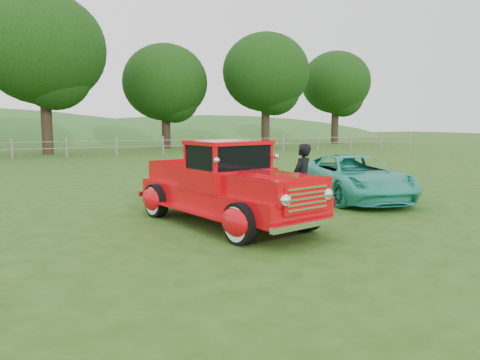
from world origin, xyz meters
name	(u,v)px	position (x,y,z in m)	size (l,w,h in m)	color
ground	(279,227)	(0.00, 0.00, 0.00)	(140.00, 140.00, 0.00)	#244813
distant_hills	(44,172)	(-4.08, 59.46, -4.55)	(116.00, 60.00, 18.00)	#2B6023
fence_line	(117,146)	(0.00, 22.00, 0.60)	(48.00, 0.12, 1.20)	gray
tree_near_west	(43,49)	(-4.00, 25.00, 6.80)	(8.00, 8.00, 10.42)	black
tree_near_east	(165,83)	(5.00, 29.00, 5.25)	(6.80, 6.80, 8.33)	black
tree_mid_east	(266,73)	(13.00, 27.00, 6.17)	(7.20, 7.20, 9.44)	black
tree_far_east	(336,83)	(22.00, 30.00, 5.86)	(6.60, 6.60, 8.86)	black
red_pickup	(227,187)	(-0.89, 0.71, 0.80)	(3.14, 5.27, 1.78)	black
teal_sedan	(353,177)	(3.56, 2.30, 0.62)	(2.05, 4.46, 1.24)	teal
man	(302,179)	(1.15, 1.04, 0.83)	(0.61, 0.40, 1.66)	black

